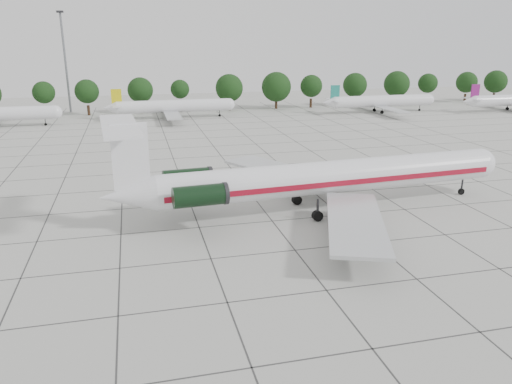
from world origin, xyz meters
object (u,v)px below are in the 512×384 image
main_airliner (313,178)px  floodlight_mast (65,57)px  bg_airliner_c (173,106)px  bg_airliner_d (382,101)px

main_airliner → floodlight_mast: 97.29m
bg_airliner_c → bg_airliner_d: (54.13, -3.17, 0.00)m
bg_airliner_c → floodlight_mast: (-25.75, 17.30, 11.37)m
bg_airliner_d → floodlight_mast: floodlight_mast is taller
bg_airliner_d → floodlight_mast: size_ratio=1.11×
bg_airliner_d → main_airliner: bearing=-122.6°
bg_airliner_c → bg_airliner_d: size_ratio=1.00×
main_airliner → bg_airliner_c: 73.40m
main_airliner → bg_airliner_d: main_airliner is taller
bg_airliner_c → main_airliner: bearing=-82.5°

